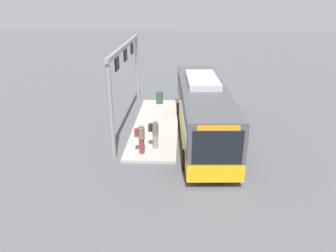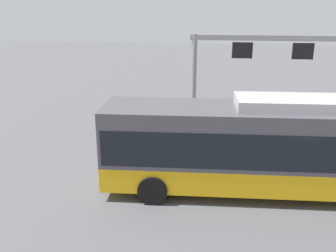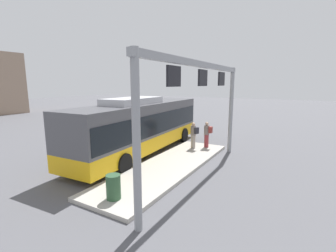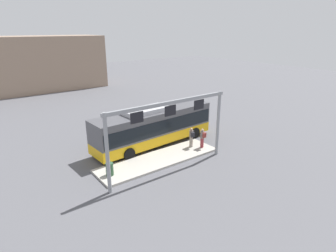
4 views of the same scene
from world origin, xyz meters
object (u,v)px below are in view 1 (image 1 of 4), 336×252
(person_boarding, at_px, (155,133))
(trash_bin, at_px, (160,98))
(person_waiting_near, at_px, (141,138))
(bus_main, at_px, (203,108))

(person_boarding, relative_size, trash_bin, 1.86)
(person_waiting_near, bearing_deg, person_boarding, 45.96)
(person_boarding, height_order, trash_bin, person_boarding)
(person_waiting_near, height_order, trash_bin, person_waiting_near)
(bus_main, bearing_deg, person_boarding, -56.13)
(person_boarding, xyz_separation_m, trash_bin, (-7.71, -0.32, -0.44))
(bus_main, bearing_deg, trash_bin, -156.01)
(bus_main, height_order, trash_bin, bus_main)
(person_waiting_near, bearing_deg, bus_main, 40.40)
(bus_main, relative_size, person_waiting_near, 6.83)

